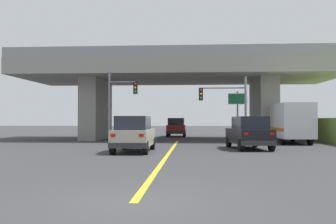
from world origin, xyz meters
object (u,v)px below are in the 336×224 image
Objects in this scene: box_truck at (289,122)px; highway_sign at (238,105)px; traffic_signal_farside at (119,99)px; suv_crossing at (249,133)px; suv_lead at (134,134)px; traffic_signal_nearside at (229,102)px; sedan_oncoming at (176,127)px.

box_truck is 1.67× the size of highway_sign.
suv_crossing is at bearing -32.87° from traffic_signal_farside.
suv_lead is at bearing -140.35° from box_truck.
suv_lead is at bearing -127.54° from traffic_signal_nearside.
traffic_signal_nearside is at bearing 91.72° from suv_crossing.
suv_lead is 7.24m from suv_crossing.
suv_lead is 1.10× the size of highway_sign.
traffic_signal_farside is at bearing 141.11° from suv_crossing.
traffic_signal_farside is at bearing -178.01° from box_truck.
highway_sign is at bearing -60.30° from sedan_oncoming.
traffic_signal_nearside is 2.83m from highway_sign.
highway_sign reaches higher than suv_crossing.
suv_crossing is 0.70× the size of box_truck.
traffic_signal_farside is (-4.12, -11.65, 2.47)m from sedan_oncoming.
traffic_signal_farside is (-8.64, 0.66, 0.28)m from traffic_signal_nearside.
traffic_signal_farside reaches higher than box_truck.
highway_sign is at bearing 56.19° from suv_lead.
box_truck is at bearing -50.15° from sedan_oncoming.
suv_crossing is 1.17× the size of highway_sign.
traffic_signal_farside reaches higher than sedan_oncoming.
suv_crossing is at bearing -73.48° from sedan_oncoming.
traffic_signal_farside reaches higher than suv_lead.
traffic_signal_farside is (-13.46, -0.47, 1.87)m from box_truck.
suv_crossing is at bearing -82.26° from traffic_signal_nearside.
suv_crossing is 0.87× the size of traffic_signal_farside.
suv_lead is 10.19m from traffic_signal_nearside.
suv_crossing is 8.31m from highway_sign.
suv_lead is at bearing -165.87° from suv_crossing.
sedan_oncoming is (-9.33, 11.18, -0.60)m from box_truck.
suv_lead is at bearing -123.81° from highway_sign.
highway_sign is (0.26, 8.05, 2.05)m from suv_crossing.
sedan_oncoming is 11.31m from highway_sign.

